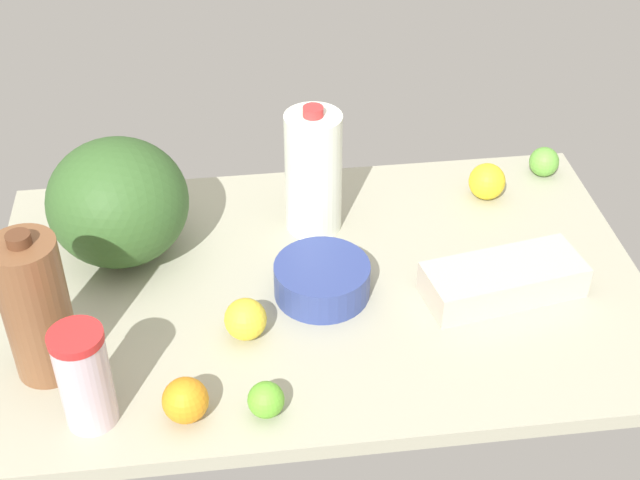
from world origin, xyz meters
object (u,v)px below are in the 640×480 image
Objects in this scene: orange_near_front at (185,400)px; lemon_by_jug at (487,181)px; chocolate_milk_jug at (36,308)px; tumbler_cup at (84,377)px; milk_jug at (313,172)px; watermelon at (118,202)px; lime_beside_bowl at (266,400)px; lemon_far_back at (245,319)px; lime_loose at (544,162)px; egg_carton at (503,280)px; mixing_bowl at (321,280)px.

orange_near_front is 81.87cm from lemon_by_jug.
chocolate_milk_jug is at bearing 148.37° from orange_near_front.
tumbler_cup is 15.59cm from orange_near_front.
milk_jug is 1.49× the size of tumbler_cup.
orange_near_front is (11.36, -43.11, -8.22)cm from watermelon.
lime_beside_bowl is (23.69, -43.90, -8.95)cm from watermelon.
lemon_far_back is (-2.06, 17.99, 0.74)cm from lime_beside_bowl.
lime_loose is at bearing 32.38° from lemon_far_back.
egg_carton is at bearing 16.28° from tumbler_cup.
orange_near_front is (14.55, -1.54, -5.36)cm from tumbler_cup.
egg_carton is at bearing 6.26° from chocolate_milk_jug.
lime_loose is (77.17, 59.61, -0.45)cm from orange_near_front.
lime_beside_bowl is (-50.20, -53.62, -0.89)cm from lemon_by_jug.
chocolate_milk_jug is 3.60× the size of lemon_by_jug.
egg_carton is 47.11cm from lemon_far_back.
lemon_by_jug reaches higher than lime_loose.
mixing_bowl is at bearing 32.71° from tumbler_cup.
lime_beside_bowl is (34.69, -14.55, -10.03)cm from chocolate_milk_jug.
milk_jug is at bearing 35.04° from chocolate_milk_jug.
lemon_by_jug is at bearing 40.19° from orange_near_front.
lemon_far_back is (-15.34, -30.20, -8.96)cm from milk_jug.
lime_loose is 0.87× the size of lemon_far_back.
mixing_bowl is 0.67× the size of watermelon.
milk_jug is 54.63cm from orange_near_front.
lemon_by_jug is (77.09, 51.29, -5.19)cm from tumbler_cup.
chocolate_milk_jug reaches higher than lime_beside_bowl.
lime_beside_bowl is (-44.76, -23.26, -0.19)cm from egg_carton.
orange_near_front is (-25.62, -47.40, -8.98)cm from milk_jug.
mixing_bowl and lime_loose have the same top height.
egg_carton is at bearing -100.17° from lemon_by_jug.
lemon_far_back is at bearing 59.14° from orange_near_front.
egg_carton is 3.78× the size of lemon_by_jug.
chocolate_milk_jug reaches higher than tumbler_cup.
lemon_by_jug reaches higher than lemon_far_back.
watermelon is at bearing -169.44° from lime_loose.
orange_near_front is 1.25× the size of lime_beside_bowl.
lime_loose is (14.63, 6.78, -0.62)cm from lemon_by_jug.
milk_jug is 4.20× the size of lime_loose.
lime_loose is at bearing 10.56° from watermelon.
lime_loose is at bearing 42.98° from lime_beside_bowl.
lime_beside_bowl is at bearing -137.02° from lime_loose.
egg_carton is 3.95× the size of orange_near_front.
lime_loose is at bearing 51.30° from egg_carton.
watermelon is 34.74cm from lemon_far_back.
tumbler_cup is 3.07× the size of lime_beside_bowl.
tumbler_cup is at bearing -94.40° from watermelon.
egg_carton is 1.61× the size of tumbler_cup.
egg_carton is (68.45, -20.64, -8.75)cm from watermelon.
tumbler_cup is at bearing -147.29° from mixing_bowl.
mixing_bowl is 40.31cm from watermelon.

